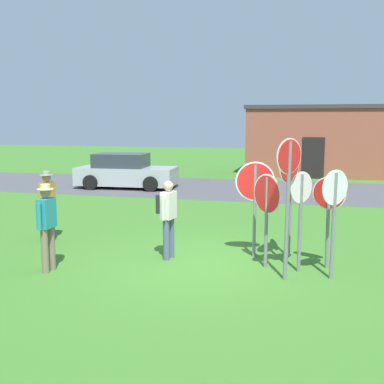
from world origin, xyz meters
TOP-DOWN VIEW (x-y plane):
  - ground_plane at (0.00, 0.00)m, footprint 80.00×80.00m
  - street_asphalt at (0.00, 10.81)m, footprint 60.00×6.40m
  - building_background at (2.44, 17.33)m, footprint 7.12×4.26m
  - parked_car_on_street at (-5.58, 9.97)m, footprint 4.40×2.21m
  - stop_sign_leaning_right at (1.87, 0.42)m, footprint 0.38×0.80m
  - stop_sign_low_front at (1.46, 0.12)m, footprint 0.58×0.57m
  - stop_sign_rear_left at (1.14, 0.81)m, footprint 0.83×0.18m
  - stop_sign_far_back at (1.89, -0.55)m, footprint 0.42×0.53m
  - stop_sign_tallest at (2.65, 0.35)m, footprint 0.65×0.23m
  - stop_sign_leaning_left at (2.72, -0.28)m, footprint 0.47×0.48m
  - stop_sign_nearest at (2.12, -0.00)m, footprint 0.40×0.49m
  - stop_sign_center_cluster at (1.88, 1.01)m, footprint 0.12×0.90m
  - person_in_dark_shirt at (-2.67, -1.18)m, footprint 0.32×0.57m
  - person_holding_notes at (-3.92, 0.92)m, footprint 0.31×0.56m
  - person_in_blue at (-0.64, 0.23)m, footprint 0.40×0.56m

SIDE VIEW (x-z plane):
  - ground_plane at x=0.00m, z-range 0.00..0.00m
  - street_asphalt at x=0.00m, z-range 0.00..0.01m
  - parked_car_on_street at x=-5.58m, z-range -0.07..1.44m
  - person_in_blue at x=-0.64m, z-range 0.14..1.83m
  - person_in_dark_shirt at x=-2.67m, z-range 0.12..1.85m
  - person_holding_notes at x=-3.92m, z-range 0.12..1.85m
  - stop_sign_tallest at x=2.65m, z-range 0.32..2.19m
  - stop_sign_low_front at x=1.46m, z-range 0.34..2.25m
  - stop_sign_nearest at x=2.12m, z-range 0.33..2.32m
  - stop_sign_leaning_left at x=2.72m, z-range 0.36..2.43m
  - stop_sign_center_cluster at x=1.88m, z-range 0.38..2.45m
  - stop_sign_rear_left at x=1.14m, z-range 0.39..2.47m
  - stop_sign_far_back at x=1.89m, z-range 0.44..3.08m
  - stop_sign_leaning_right at x=1.87m, z-range 0.50..3.07m
  - building_background at x=2.44m, z-range 0.01..3.73m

